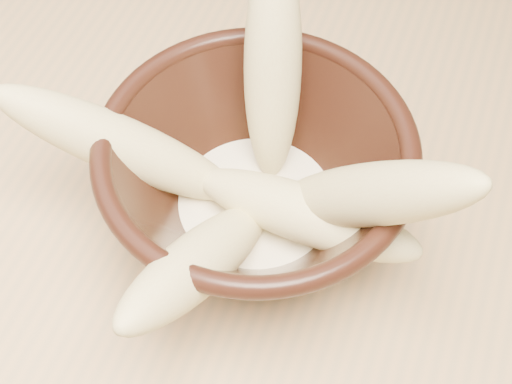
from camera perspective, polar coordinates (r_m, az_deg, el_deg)
bowl at (r=0.48m, az=0.00°, el=0.64°), size 0.21×0.21×0.11m
milk_puddle at (r=0.50m, az=0.00°, el=-1.14°), size 0.12×0.12×0.02m
banana_upright at (r=0.47m, az=1.35°, el=9.78°), size 0.07×0.11×0.16m
banana_left at (r=0.47m, az=-10.59°, el=3.63°), size 0.17×0.08×0.13m
banana_right at (r=0.42m, az=8.71°, el=-0.25°), size 0.16×0.08×0.16m
banana_across at (r=0.46m, az=3.88°, el=-1.74°), size 0.16×0.05×0.05m
banana_front at (r=0.43m, az=-4.58°, el=-5.64°), size 0.07×0.16×0.12m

